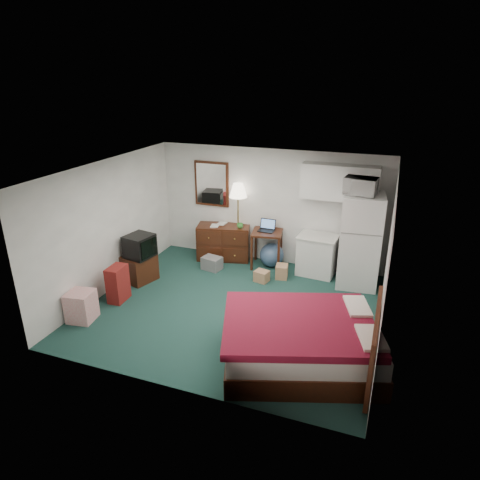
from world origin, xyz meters
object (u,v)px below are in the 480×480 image
at_px(floor_lamp, 238,223).
at_px(desk, 267,249).
at_px(kitchen_counter, 317,256).
at_px(suitcase, 118,284).
at_px(fridge, 360,241).
at_px(bed, 301,342).
at_px(tv_stand, 139,268).
at_px(dresser, 224,242).

distance_m(floor_lamp, desk, 0.86).
distance_m(kitchen_counter, suitcase, 4.01).
relative_size(floor_lamp, kitchen_counter, 2.15).
relative_size(fridge, bed, 0.87).
xyz_separation_m(floor_lamp, kitchen_counter, (1.80, -0.14, -0.47)).
bearing_deg(kitchen_counter, tv_stand, -150.41).
xyz_separation_m(bed, suitcase, (-3.57, 0.65, -0.00)).
height_order(kitchen_counter, suitcase, kitchen_counter).
distance_m(kitchen_counter, fridge, 1.00).
relative_size(dresser, suitcase, 1.71).
relative_size(dresser, fridge, 0.63).
bearing_deg(dresser, bed, -65.17).
distance_m(tv_stand, suitcase, 0.86).
bearing_deg(bed, tv_stand, 139.30).
relative_size(floor_lamp, bed, 0.82).
bearing_deg(suitcase, fridge, 25.79).
relative_size(dresser, bed, 0.54).
distance_m(floor_lamp, kitchen_counter, 1.86).
height_order(floor_lamp, tv_stand, floor_lamp).
relative_size(kitchen_counter, tv_stand, 1.40).
bearing_deg(dresser, tv_stand, -140.39).
xyz_separation_m(desk, fridge, (1.92, -0.21, 0.53)).
height_order(desk, fridge, fridge).
relative_size(dresser, floor_lamp, 0.66).
xyz_separation_m(dresser, bed, (2.46, -3.10, -0.05)).
bearing_deg(tv_stand, dresser, 70.26).
relative_size(dresser, kitchen_counter, 1.42).
bearing_deg(floor_lamp, tv_stand, -132.20).
bearing_deg(desk, fridge, -15.68).
height_order(dresser, suitcase, dresser).
height_order(bed, tv_stand, bed).
xyz_separation_m(floor_lamp, fridge, (2.63, -0.33, 0.05)).
bearing_deg(kitchen_counter, suitcase, -138.79).
relative_size(bed, tv_stand, 3.68).
bearing_deg(suitcase, dresser, 63.16).
xyz_separation_m(dresser, floor_lamp, (0.32, 0.07, 0.48)).
relative_size(fridge, suitcase, 2.74).
bearing_deg(fridge, suitcase, -157.25).
bearing_deg(bed, dresser, 110.02).
bearing_deg(floor_lamp, kitchen_counter, -4.45).
height_order(fridge, suitcase, fridge).
height_order(desk, bed, desk).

